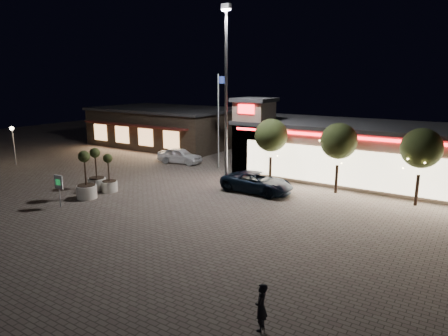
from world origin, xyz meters
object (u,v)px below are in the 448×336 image
Objects in this scene: white_sedan at (180,156)px; pedestrian at (261,307)px; pickup_truck at (257,182)px; valet_sign at (59,185)px; planter_left at (97,177)px; planter_mid at (86,184)px.

pedestrian is at bearing -144.31° from white_sedan.
valet_sign is (-8.49, -9.38, 0.69)m from pickup_truck.
valet_sign reaches higher than pedestrian.
valet_sign is (1.27, -3.84, 0.47)m from planter_left.
planter_left is at bearing -127.23° from pedestrian.
pickup_truck is at bearing 47.86° from valet_sign.
pickup_truck is at bearing 29.57° from planter_left.
valet_sign is at bearing 178.80° from white_sedan.
pedestrian is (7.46, -13.46, 0.08)m from pickup_truck.
planter_left reaches higher than pedestrian.
pickup_truck is at bearing -122.44° from white_sedan.
white_sedan is 14.01m from valet_sign.
white_sedan is 1.41× the size of planter_left.
planter_left is 2.13m from planter_mid.
white_sedan is at bearing 66.59° from pickup_truck.
pickup_truck is 12.67m from valet_sign.
pedestrian reaches higher than pickup_truck.
planter_mid reaches higher than planter_left.
planter_left reaches higher than white_sedan.
white_sedan is at bearing -147.55° from pedestrian.
valet_sign is (-15.94, 4.08, 0.61)m from pedestrian.
white_sedan is at bearing 98.91° from planter_mid.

